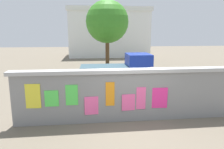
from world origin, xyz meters
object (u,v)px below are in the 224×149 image
object	(u,v)px
bicycle_near	(68,97)
tree_roadside	(107,22)
auto_rickshaw_truck	(119,72)
motorcycle	(185,86)
person_walking	(152,83)

from	to	relation	value
bicycle_near	tree_roadside	xyz separation A→B (m)	(2.53, 9.85, 3.44)
auto_rickshaw_truck	tree_roadside	world-z (taller)	tree_roadside
motorcycle	tree_roadside	size ratio (longest dim) A/B	0.33
motorcycle	tree_roadside	distance (m)	9.97
auto_rickshaw_truck	person_walking	xyz separation A→B (m)	(0.87, -2.84, 0.09)
auto_rickshaw_truck	tree_roadside	bearing A→B (deg)	89.41
auto_rickshaw_truck	bicycle_near	bearing A→B (deg)	-135.84
tree_roadside	bicycle_near	bearing A→B (deg)	-104.38
bicycle_near	person_walking	world-z (taller)	person_walking
bicycle_near	tree_roadside	bearing A→B (deg)	75.62
bicycle_near	auto_rickshaw_truck	bearing A→B (deg)	44.16
auto_rickshaw_truck	person_walking	distance (m)	2.97
motorcycle	person_walking	bearing A→B (deg)	-146.54
bicycle_near	person_walking	distance (m)	3.41
motorcycle	bicycle_near	bearing A→B (deg)	-170.51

